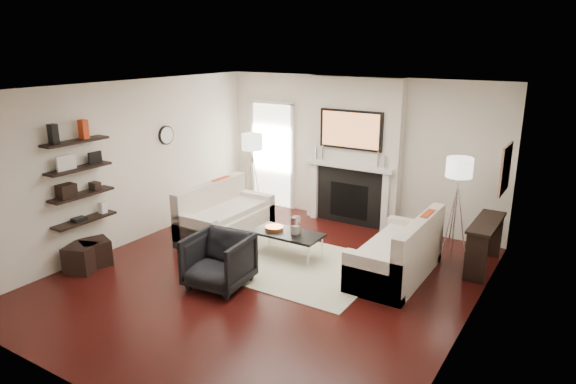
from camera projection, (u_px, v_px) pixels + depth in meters
The scene contains 71 objects.
room_envelope at pixel (265, 188), 7.03m from camera, with size 6.00×6.00×6.00m.
chimney_breast at pixel (354, 152), 9.37m from camera, with size 1.80×0.25×2.70m, color silver.
fireplace_surround at pixel (349, 197), 9.50m from camera, with size 1.30×0.02×1.04m, color black.
firebox at pixel (349, 201), 9.51m from camera, with size 0.75×0.02×0.65m, color black.
mantel_pilaster_l at pixel (314, 190), 9.83m from camera, with size 0.12×0.08×1.10m, color white.
mantel_pilaster_r at pixel (385, 202), 9.10m from camera, with size 0.12×0.08×1.10m, color white.
mantel_shelf at pixel (349, 166), 9.29m from camera, with size 1.70×0.18×0.07m, color white.
tv_body at pixel (351, 130), 9.12m from camera, with size 1.20×0.06×0.70m, color black.
tv_screen at pixel (350, 130), 9.10m from camera, with size 1.10×0.01×0.62m, color #BF723F.
candlestick_l_tall at pixel (323, 153), 9.52m from camera, with size 0.04×0.04×0.30m, color silver.
candlestick_l_short at pixel (317, 154), 9.60m from camera, with size 0.04×0.04×0.24m, color silver.
candlestick_r_tall at pixel (378, 160), 8.96m from camera, with size 0.04×0.04×0.30m, color silver.
candlestick_r_short at pixel (385, 162), 8.91m from camera, with size 0.04×0.04×0.24m, color silver.
hallway_panel at pixel (273, 156), 10.48m from camera, with size 0.90×0.02×2.10m, color white.
door_trim_l at pixel (253, 153), 10.71m from camera, with size 0.06×0.06×2.16m, color white.
door_trim_r at pixel (292, 158), 10.22m from camera, with size 0.06×0.06×2.16m, color white.
door_trim_top at pixel (272, 102), 10.16m from camera, with size 1.02×0.06×0.06m, color white.
rug at pixel (292, 264), 7.87m from camera, with size 2.60×2.00×0.01m, color beige.
loveseat_left_base at pixel (226, 225), 8.96m from camera, with size 0.85×1.80×0.42m, color beige.
loveseat_left_back at pixel (211, 205), 9.04m from camera, with size 0.18×1.80×0.80m, color beige.
loveseat_left_arm_n at pixel (195, 234), 8.27m from camera, with size 0.85×0.18×0.60m, color beige.
loveseat_left_arm_s at pixel (253, 208), 9.59m from camera, with size 0.85×0.18×0.60m, color beige.
loveseat_left_cushion at pixel (228, 211), 8.86m from camera, with size 0.63×1.44×0.10m, color beige.
pillow_left_orange at pixel (221, 189), 9.23m from camera, with size 0.10×0.42×0.42m, color #BC3917.
pillow_left_charcoal at pixel (199, 198), 8.74m from camera, with size 0.10×0.40×0.40m, color black.
loveseat_right_base at pixel (395, 262), 7.44m from camera, with size 0.85×1.80×0.42m, color beige.
loveseat_right_back at pixel (419, 247), 7.18m from camera, with size 0.18×1.80×0.80m, color beige.
loveseat_right_arm_n at pixel (373, 278), 6.75m from camera, with size 0.85×0.18×0.60m, color beige.
loveseat_right_arm_s at pixel (414, 239), 8.07m from camera, with size 0.85×0.18×0.60m, color beige.
loveseat_right_cushion at pixel (393, 245), 7.39m from camera, with size 0.63×1.44×0.10m, color beige.
pillow_right_orange at pixel (427, 227), 7.36m from camera, with size 0.10×0.42×0.42m, color #BC3917.
pillow_right_charcoal at pixel (413, 241), 6.88m from camera, with size 0.10×0.40×0.40m, color black.
coffee_table at pixel (288, 234), 8.02m from camera, with size 1.10×0.55×0.04m, color black.
coffee_leg_nw at pixel (254, 244), 8.16m from camera, with size 0.02×0.02×0.38m, color silver.
coffee_leg_ne at pixel (308, 258), 7.65m from camera, with size 0.02×0.02×0.38m, color silver.
coffee_leg_sw at pixel (269, 236), 8.51m from camera, with size 0.02×0.02×0.38m, color silver.
coffee_leg_se at pixel (322, 248), 8.01m from camera, with size 0.02×0.02×0.38m, color silver.
hurricane_glass at pixel (296, 226), 7.90m from camera, with size 0.16×0.16×0.28m, color white.
hurricane_candle at pixel (296, 230), 7.92m from camera, with size 0.09×0.09×0.14m, color white.
copper_bowl at pixel (274, 228), 8.14m from camera, with size 0.29×0.29×0.05m, color #C15A20.
armchair at pixel (219, 258), 7.08m from camera, with size 0.80×0.75×0.82m, color black.
lamp_left_post at pixel (253, 185), 10.03m from camera, with size 0.02×0.02×1.20m, color silver.
lamp_left_shade at pixel (252, 142), 9.79m from camera, with size 0.40×0.40×0.30m, color white.
lamp_left_leg_a at pixel (258, 185), 9.97m from camera, with size 0.02×0.02×1.25m, color silver.
lamp_left_leg_b at pixel (254, 183), 10.14m from camera, with size 0.02×0.02×1.25m, color silver.
lamp_left_leg_c at pixel (248, 185), 9.98m from camera, with size 0.02×0.02×1.25m, color silver.
lamp_right_post at pixel (454, 220), 8.03m from camera, with size 0.02×0.02×1.20m, color silver.
lamp_right_shade at pixel (460, 167), 7.79m from camera, with size 0.40×0.40×0.30m, color white.
lamp_right_leg_a at pixel (462, 221), 7.97m from camera, with size 0.02×0.02×1.25m, color silver.
lamp_right_leg_b at pixel (452, 218), 8.13m from camera, with size 0.02×0.02×1.25m, color silver.
lamp_right_leg_c at pixel (449, 221), 7.98m from camera, with size 0.02×0.02×1.25m, color silver.
console_top at pixel (487, 223), 7.54m from camera, with size 0.35×1.20×0.04m, color black.
console_leg_n at pixel (476, 259), 7.19m from camera, with size 0.30×0.04×0.71m, color black.
console_leg_s at pixel (492, 235), 8.09m from camera, with size 0.30×0.04×0.71m, color black.
wall_art at pixel (506, 169), 7.26m from camera, with size 0.03×0.70×0.70m, color #A76C53.
shelf_bottom at pixel (85, 220), 7.73m from camera, with size 0.25×1.00×0.04m, color black.
shelf_lower at pixel (82, 195), 7.62m from camera, with size 0.25×1.00×0.04m, color black.
shelf_upper at pixel (79, 169), 7.51m from camera, with size 0.25×1.00×0.04m, color black.
shelf_top at pixel (75, 142), 7.39m from camera, with size 0.25×1.00×0.04m, color black.
decor_magfile_a at pixel (53, 134), 7.08m from camera, with size 0.12×0.10×0.28m, color black.
decor_magfile_b at pixel (83, 129), 7.48m from camera, with size 0.12×0.10×0.28m, color #BC3917.
decor_frame_a at pixel (66, 163), 7.32m from camera, with size 0.04×0.30×0.22m, color white.
decor_frame_b at pixel (95, 158), 7.72m from camera, with size 0.04×0.22×0.18m, color black.
decor_wine_rack at pixel (66, 191), 7.39m from camera, with size 0.18×0.25×0.20m, color black.
decor_box_small at pixel (95, 186), 7.80m from camera, with size 0.15×0.12×0.12m, color black.
decor_books at pixel (79, 219), 7.64m from camera, with size 0.14×0.20×0.05m, color black.
decor_box_tall at pixel (103, 207), 7.98m from camera, with size 0.10×0.10×0.18m, color white.
clock_rim at pixel (166, 135), 9.05m from camera, with size 0.34×0.34×0.04m, color black.
clock_face at pixel (167, 135), 9.04m from camera, with size 0.29×0.29×0.01m, color white.
ottoman_near at pixel (95, 253), 7.81m from camera, with size 0.40×0.40×0.40m, color black.
ottoman_far at pixel (81, 258), 7.60m from camera, with size 0.40×0.40×0.40m, color black.
Camera 1 is at (3.85, -5.57, 3.28)m, focal length 32.00 mm.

